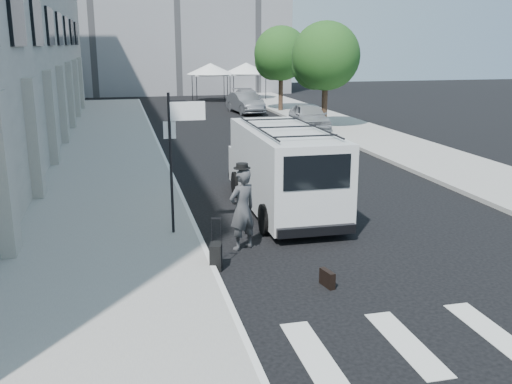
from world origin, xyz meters
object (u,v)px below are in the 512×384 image
cargo_van (283,168)px  parked_car_a (309,117)px  briefcase (327,278)px  parked_car_c (247,98)px  parked_car_b (245,103)px  businessman (242,209)px  suitcase (216,256)px

cargo_van → parked_car_a: (6.00, 15.24, -0.49)m
briefcase → parked_car_c: bearing=68.8°
parked_car_a → parked_car_b: size_ratio=1.01×
businessman → parked_car_a: bearing=-138.6°
parked_car_b → parked_car_c: parked_car_b is taller
businessman → parked_car_b: (6.07, 26.99, -0.26)m
cargo_van → parked_car_b: size_ratio=1.47×
parked_car_c → briefcase: bearing=-98.1°
cargo_van → parked_car_a: bearing=69.2°
briefcase → parked_car_c: (5.84, 33.28, 0.51)m
parked_car_a → parked_car_c: size_ratio=0.95×
businessman → cargo_van: size_ratio=0.30×
businessman → parked_car_c: bearing=-128.3°
briefcase → parked_car_a: bearing=61.0°
briefcase → suitcase: bearing=133.4°
briefcase → cargo_van: cargo_van is taller
suitcase → parked_car_a: parked_car_a is taller
briefcase → businessman: bearing=104.1°
briefcase → parked_car_a: size_ratio=0.10×
parked_car_a → businessman: bearing=-107.9°
suitcase → parked_car_b: parked_car_b is taller
parked_car_a → parked_car_b: 8.89m
cargo_van → parked_car_a: cargo_van is taller
parked_car_a → parked_car_b: (-1.80, 8.70, -0.03)m
suitcase → businessman: bearing=67.8°
businessman → suitcase: 1.54m
businessman → briefcase: businessman is taller
briefcase → suitcase: (-2.04, 1.45, 0.13)m
businessman → briefcase: (1.21, -2.54, -0.82)m
suitcase → parked_car_b: 28.92m
cargo_van → parked_car_c: size_ratio=1.38×
businessman → suitcase: (-0.83, -1.10, -0.69)m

